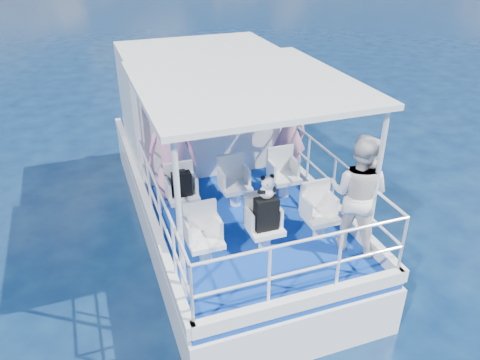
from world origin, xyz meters
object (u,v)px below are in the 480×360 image
Objects in this scene: passenger_port_fwd at (172,152)px; backpack_center at (266,214)px; passenger_stbd_aft at (358,194)px; panda at (267,187)px.

backpack_center is at bearing 128.95° from passenger_port_fwd.
passenger_port_fwd is 2.17m from backpack_center.
passenger_stbd_aft is at bearing 147.59° from passenger_port_fwd.
passenger_port_fwd is 3.14m from passenger_stbd_aft.
backpack_center is (-1.26, 0.32, -0.26)m from passenger_stbd_aft.
passenger_stbd_aft is at bearing -15.62° from panda.
passenger_port_fwd is at bearing 115.53° from panda.
backpack_center is at bearing -119.78° from panda.
panda is at bearing 35.12° from passenger_stbd_aft.
passenger_port_fwd reaches higher than panda.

